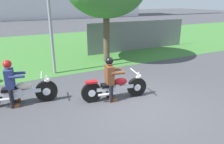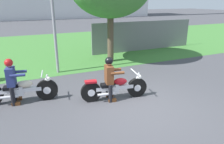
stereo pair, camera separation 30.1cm
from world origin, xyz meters
The scene contains 7 objects.
ground centered at (0.00, 0.00, 0.00)m, with size 120.00×120.00×0.00m, color #424247.
grass_verge centered at (0.00, 9.75, 0.00)m, with size 60.00×12.00×0.01m, color #3D7533.
motorcycle_lead centered at (-0.48, 0.82, 0.39)m, with size 2.13×0.70×0.88m.
rider_lead centered at (-0.64, 0.85, 0.82)m, with size 0.60×0.52×1.40m.
motorcycle_follow centered at (-3.22, 1.81, 0.40)m, with size 2.26×0.72×0.89m.
rider_follow centered at (-3.39, 1.84, 0.83)m, with size 0.60×0.52×1.41m.
fence_segment centered at (4.23, 6.47, 0.90)m, with size 7.00×0.06×1.80m, color slate.
Camera 1 is at (-3.36, -4.59, 3.01)m, focal length 33.70 mm.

